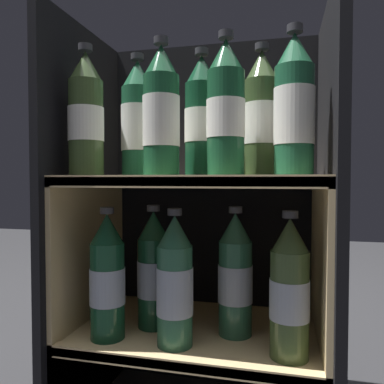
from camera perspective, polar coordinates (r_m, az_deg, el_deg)
fridge_back_wall at (r=1.06m, az=3.05°, el=-3.45°), size 0.60×0.02×0.95m
fridge_side_left at (r=0.99m, az=-16.00°, el=-3.95°), size 0.02×0.40×0.95m
fridge_side_right at (r=0.86m, az=20.11°, el=-4.83°), size 0.02×0.40×0.95m
shelf_lower at (r=0.95m, az=0.66°, el=-22.49°), size 0.56×0.36×0.23m
shelf_upper at (r=0.88m, az=0.72°, el=-8.68°), size 0.56×0.36×0.58m
bottle_upper_front_0 at (r=0.87m, az=-15.85°, el=10.93°), size 0.08×0.08×0.29m
bottle_upper_front_1 at (r=0.80m, az=-4.71°, el=11.69°), size 0.08×0.08×0.29m
bottle_upper_front_2 at (r=0.77m, az=5.16°, el=12.17°), size 0.08×0.08×0.29m
bottle_upper_front_3 at (r=0.76m, az=15.30°, el=12.11°), size 0.08×0.08×0.29m
bottle_upper_back_0 at (r=0.90m, az=-8.29°, el=10.50°), size 0.08×0.08×0.29m
bottle_upper_back_1 at (r=0.86m, az=1.47°, el=11.06°), size 0.08×0.08×0.29m
bottle_upper_back_2 at (r=0.84m, az=10.55°, el=11.17°), size 0.08×0.08×0.29m
bottle_lower_front_0 at (r=0.86m, az=-12.77°, el=-12.77°), size 0.08×0.08×0.29m
bottle_lower_front_1 at (r=0.81m, az=-2.63°, el=-13.80°), size 0.08×0.08×0.29m
bottle_lower_front_2 at (r=0.78m, az=14.64°, el=-14.41°), size 0.08×0.08×0.29m
bottle_lower_back_0 at (r=0.91m, az=-5.87°, el=-11.97°), size 0.08×0.08×0.29m
bottle_lower_back_1 at (r=0.87m, az=6.61°, el=-12.68°), size 0.08×0.08×0.29m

